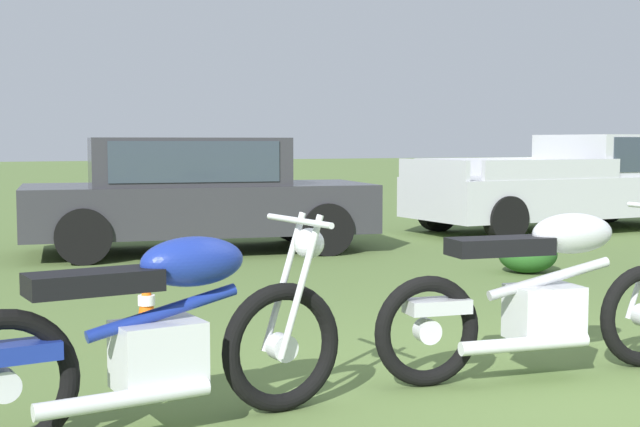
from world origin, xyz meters
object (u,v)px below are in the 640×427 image
(traffic_cone, at_px, (147,307))
(shrub_low, at_px, (528,254))
(motorcycle_blue, at_px, (159,334))
(pickup_truck_silver, at_px, (575,182))
(car_charcoal, at_px, (194,189))
(motorcycle_silver, at_px, (546,295))

(traffic_cone, relative_size, shrub_low, 0.82)
(motorcycle_blue, bearing_deg, pickup_truck_silver, 32.92)
(car_charcoal, xyz_separation_m, pickup_truck_silver, (6.20, 0.05, -0.05))
(motorcycle_blue, relative_size, shrub_low, 3.26)
(motorcycle_blue, height_order, motorcycle_silver, same)
(shrub_low, bearing_deg, car_charcoal, 128.91)
(pickup_truck_silver, bearing_deg, motorcycle_silver, -133.91)
(pickup_truck_silver, bearing_deg, motorcycle_blue, -142.94)
(motorcycle_silver, distance_m, traffic_cone, 2.72)
(motorcycle_blue, height_order, traffic_cone, motorcycle_blue)
(car_charcoal, xyz_separation_m, traffic_cone, (-1.82, -4.63, -0.56))
(motorcycle_blue, xyz_separation_m, pickup_truck_silver, (8.47, 6.66, 0.27))
(traffic_cone, xyz_separation_m, shrub_low, (4.44, 1.38, -0.04))
(pickup_truck_silver, distance_m, shrub_low, 4.90)
(motorcycle_silver, height_order, shrub_low, motorcycle_silver)
(pickup_truck_silver, height_order, traffic_cone, pickup_truck_silver)
(motorcycle_silver, relative_size, traffic_cone, 4.07)
(motorcycle_blue, xyz_separation_m, shrub_low, (4.89, 3.36, -0.28))
(motorcycle_blue, relative_size, pickup_truck_silver, 0.41)
(motorcycle_silver, bearing_deg, car_charcoal, 98.75)
(motorcycle_silver, relative_size, pickup_truck_silver, 0.42)
(motorcycle_silver, height_order, traffic_cone, motorcycle_silver)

